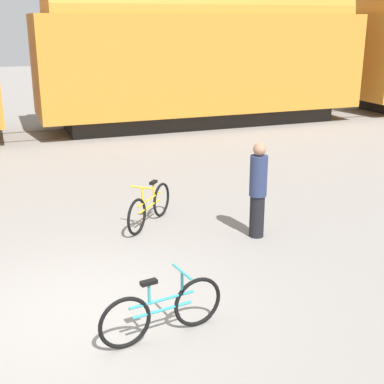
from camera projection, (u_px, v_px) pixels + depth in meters
The scene contains 7 objects.
ground_plane at pixel (81, 312), 7.00m from camera, with size 80.00×80.00×0.00m, color gray.
freight_train at pixel (14, 50), 16.60m from camera, with size 48.95×3.03×5.26m.
rail_near at pixel (24, 141), 16.81m from camera, with size 60.95×0.07×0.01m, color #4C4238.
rail_far at pixel (22, 132), 18.09m from camera, with size 60.95×0.07×0.01m, color #4C4238.
bicycle_teal at pixel (163, 310), 6.38m from camera, with size 1.61×0.46×0.81m.
bicycle_yellow at pixel (150, 207), 9.88m from camera, with size 1.17×1.27×0.82m.
person_in_navy at pixel (258, 190), 9.20m from camera, with size 0.30×0.30×1.68m.
Camera 1 is at (-0.77, -6.29, 3.67)m, focal length 50.00 mm.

